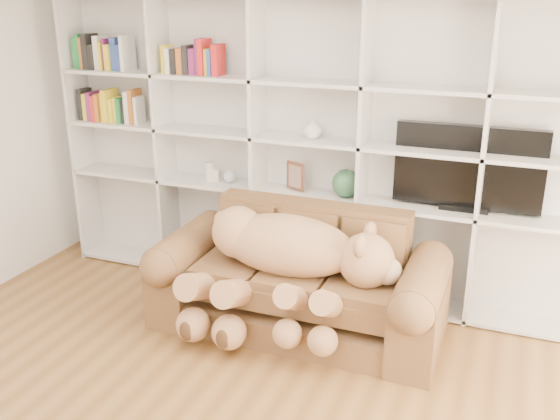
% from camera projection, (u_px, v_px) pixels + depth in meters
% --- Properties ---
extents(wall_back, '(5.00, 0.02, 2.70)m').
position_uv_depth(wall_back, '(317.00, 129.00, 5.06)').
color(wall_back, white).
rests_on(wall_back, floor).
extents(bookshelf, '(4.43, 0.35, 2.40)m').
position_uv_depth(bookshelf, '(284.00, 135.00, 5.04)').
color(bookshelf, silver).
rests_on(bookshelf, floor).
extents(sofa, '(2.12, 0.91, 0.89)m').
position_uv_depth(sofa, '(299.00, 286.00, 4.65)').
color(sofa, brown).
rests_on(sofa, floor).
extents(teddy_bear, '(1.49, 0.84, 0.86)m').
position_uv_depth(teddy_bear, '(284.00, 260.00, 4.42)').
color(teddy_bear, tan).
rests_on(teddy_bear, sofa).
extents(throw_pillow, '(0.35, 0.21, 0.36)m').
position_uv_depth(throw_pillow, '(244.00, 234.00, 4.86)').
color(throw_pillow, '#580F1C').
rests_on(throw_pillow, sofa).
extents(tv, '(1.07, 0.18, 0.63)m').
position_uv_depth(tv, '(468.00, 169.00, 4.57)').
color(tv, black).
rests_on(tv, bookshelf).
extents(picture_frame, '(0.18, 0.10, 0.23)m').
position_uv_depth(picture_frame, '(295.00, 176.00, 5.05)').
color(picture_frame, brown).
rests_on(picture_frame, bookshelf).
extents(green_vase, '(0.22, 0.22, 0.22)m').
position_uv_depth(green_vase, '(346.00, 183.00, 4.91)').
color(green_vase, '#305E3D').
rests_on(green_vase, bookshelf).
extents(figurine_tall, '(0.11, 0.11, 0.17)m').
position_uv_depth(figurine_tall, '(210.00, 171.00, 5.34)').
color(figurine_tall, beige).
rests_on(figurine_tall, bookshelf).
extents(figurine_short, '(0.08, 0.08, 0.10)m').
position_uv_depth(figurine_short, '(216.00, 175.00, 5.33)').
color(figurine_short, beige).
rests_on(figurine_short, bookshelf).
extents(snow_globe, '(0.11, 0.11, 0.11)m').
position_uv_depth(snow_globe, '(230.00, 176.00, 5.28)').
color(snow_globe, silver).
rests_on(snow_globe, bookshelf).
extents(shelf_vase, '(0.19, 0.19, 0.16)m').
position_uv_depth(shelf_vase, '(312.00, 128.00, 4.87)').
color(shelf_vase, silver).
rests_on(shelf_vase, bookshelf).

